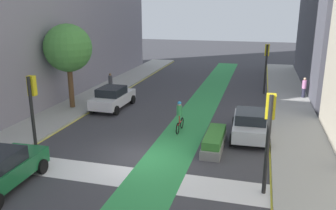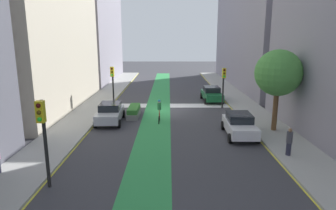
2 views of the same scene
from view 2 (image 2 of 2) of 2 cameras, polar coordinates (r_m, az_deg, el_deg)
ground_plane at (r=28.03m, az=0.39°, el=-1.02°), size 120.00×120.00×0.00m
bike_lane_paint at (r=28.05m, az=-2.03°, el=-1.01°), size 2.40×60.00×0.01m
crosswalk_band at (r=29.98m, az=0.37°, el=-0.11°), size 12.00×1.80×0.01m
sidewalk_left at (r=29.03m, az=15.36°, el=-0.85°), size 3.00×60.00×0.15m
curb_stripe_left at (r=28.69m, az=12.46°, el=-1.00°), size 0.16×60.00×0.01m
sidewalk_right at (r=28.97m, az=-14.62°, el=-0.84°), size 3.00×60.00×0.15m
curb_stripe_right at (r=28.64m, az=-11.71°, el=-0.99°), size 0.16×60.00×0.01m
buildings_left_row at (r=28.62m, az=26.80°, el=16.73°), size 6.44×55.96×21.84m
buildings_right_row at (r=31.79m, az=-24.64°, el=17.15°), size 8.51×58.50×21.00m
traffic_signal_near_right at (r=29.71m, az=-10.66°, el=5.01°), size 0.35×0.52×3.96m
traffic_signal_near_left at (r=28.87m, az=10.68°, el=4.74°), size 0.35×0.52×3.92m
traffic_signal_far_right at (r=14.02m, az=-23.02°, el=-4.06°), size 0.35×0.52×4.09m
car_white_left_far at (r=21.21m, az=13.63°, el=-3.71°), size 2.09×4.24×1.57m
car_silver_right_far at (r=24.31m, az=-11.12°, el=-1.48°), size 2.15×4.26×1.57m
car_green_left_near at (r=32.29m, az=8.43°, el=2.14°), size 2.16×4.27×1.57m
cyclist_in_lane at (r=23.92m, az=-1.71°, el=-1.06°), size 0.32×1.73×1.86m
pedestrian_sidewalk_left_a at (r=18.23m, az=22.36°, el=-6.54°), size 0.34×0.34×1.60m
street_tree_near at (r=22.16m, az=20.50°, el=5.77°), size 3.26×3.26×5.80m
median_planter at (r=26.09m, az=-6.61°, el=-1.25°), size 0.95×3.35×0.85m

